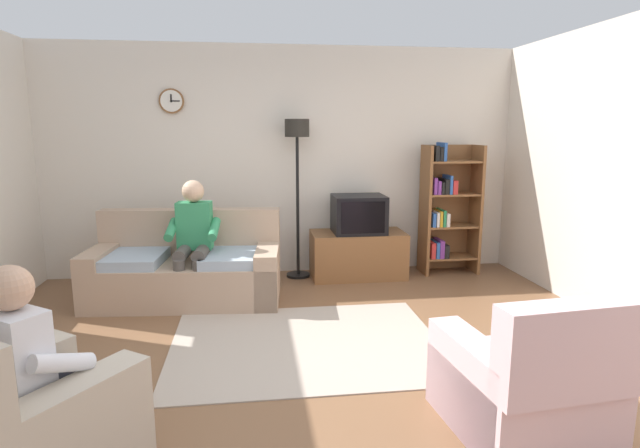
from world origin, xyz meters
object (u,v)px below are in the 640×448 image
Objects in this scene: floor_lamp at (297,154)px; tv_stand at (358,254)px; bookshelf at (446,208)px; person_on_couch at (193,235)px; armchair_near_bookshelf at (526,385)px; armchair_near_window at (25,427)px; person_in_left_armchair at (35,361)px; tv at (359,214)px; couch at (186,270)px.

tv_stand is at bearing -8.00° from floor_lamp.
person_on_couch is (-2.92, -0.77, -0.09)m from bookshelf.
bookshelf is at bearing 76.73° from armchair_near_bookshelf.
person_in_left_armchair is at bearing 54.26° from armchair_near_window.
tv is 0.99m from floor_lamp.
tv_stand is at bearing 54.27° from person_in_left_armchair.
couch is 0.41m from person_on_couch.
armchair_near_bookshelf is 3.35m from person_on_couch.
tv_stand is 2.00m from person_on_couch.
armchair_near_bookshelf is at bearing -103.27° from bookshelf.
bookshelf reaches higher than couch.
armchair_near_window is 2.70m from person_on_couch.
bookshelf is at bearing 44.19° from armchair_near_window.
floor_lamp is (1.22, 0.69, 1.14)m from couch.
floor_lamp reaches higher than tv.
tv is at bearing 54.06° from person_in_left_armchair.
tv is 0.63× the size of armchair_near_bookshelf.
armchair_near_window is (-1.67, -3.40, -1.16)m from floor_lamp.
bookshelf reaches higher than tv.
couch is 2.75m from armchair_near_window.
armchair_near_bookshelf is (0.31, -3.22, -0.47)m from tv.
person_in_left_armchair is (-0.50, -2.53, -0.09)m from person_on_couch.
couch is 3.47m from armchair_near_bookshelf.
person_in_left_armchair is (-2.32, -3.23, 0.33)m from tv_stand.
person_in_left_armchair is (-1.62, -3.33, -0.85)m from floor_lamp.
tv is at bearing 16.37° from couch.
person_on_couch reaches higher than person_in_left_armchair.
tv_stand is at bearing 54.27° from armchair_near_window.
floor_lamp is 1.49× the size of person_on_couch.
person_on_couch reaches higher than armchair_near_window.
bookshelf is 0.86× the size of floor_lamp.
floor_lamp is 3.97m from armchair_near_window.
couch is at bearing -162.96° from tv_stand.
armchair_near_window is at bearing -125.73° from tv_stand.
couch is 1.59× the size of person_on_couch.
tv_stand is 0.93× the size of armchair_near_window.
tv_stand is 4.00m from person_in_left_armchair.
tv_stand is at bearing 17.04° from couch.
couch is at bearing 130.07° from armchair_near_bookshelf.
bookshelf reaches higher than person_on_couch.
person_in_left_armchair is (0.05, 0.07, 0.32)m from armchair_near_window.
person_on_couch reaches higher than tv_stand.
tv_stand is 1.83× the size of tv.
floor_lamp is at bearing 29.48° from couch.
couch is at bearing -163.63° from tv.
floor_lamp is at bearing 170.05° from tv.
person_in_left_armchair is at bearing 179.73° from armchair_near_bookshelf.
couch is 1.80m from floor_lamp.
floor_lamp is 1.94× the size of armchair_near_bookshelf.
person_in_left_armchair is at bearing -136.00° from bookshelf.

